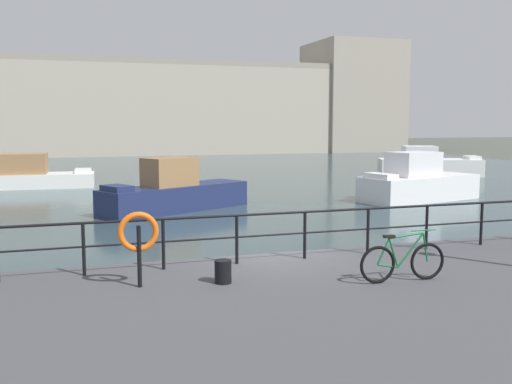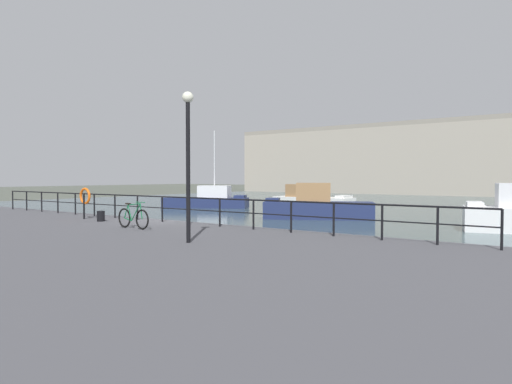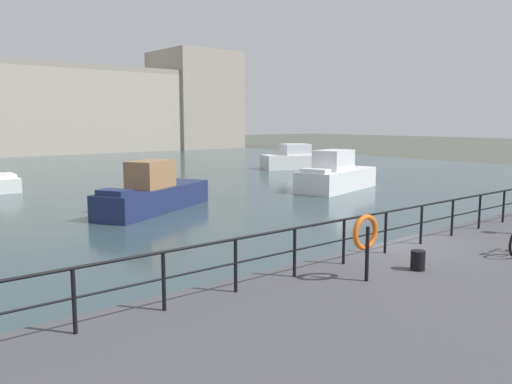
{
  "view_description": "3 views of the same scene",
  "coord_description": "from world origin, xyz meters",
  "px_view_note": "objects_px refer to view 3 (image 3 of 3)",
  "views": [
    {
      "loc": [
        -4.53,
        -12.53,
        3.96
      ],
      "look_at": [
        0.64,
        3.35,
        1.98
      ],
      "focal_mm": 40.92,
      "sensor_mm": 36.0,
      "label": 1
    },
    {
      "loc": [
        14.82,
        -13.84,
        2.83
      ],
      "look_at": [
        0.37,
        5.99,
        2.02
      ],
      "focal_mm": 32.19,
      "sensor_mm": 36.0,
      "label": 2
    },
    {
      "loc": [
        -11.74,
        -8.51,
        4.25
      ],
      "look_at": [
        0.75,
        6.65,
        1.57
      ],
      "focal_mm": 36.42,
      "sensor_mm": 36.0,
      "label": 3
    }
  ],
  "objects_px": {
    "moored_green_narrowboat": "(302,159)",
    "life_ring_stand": "(366,235)",
    "harbor_building": "(6,109)",
    "mooring_bollard": "(418,260)",
    "moored_white_yacht": "(336,176)",
    "moored_harbor_tender": "(154,194)"
  },
  "relations": [
    {
      "from": "moored_harbor_tender",
      "to": "life_ring_stand",
      "type": "bearing_deg",
      "value": 49.41
    },
    {
      "from": "moored_green_narrowboat",
      "to": "life_ring_stand",
      "type": "bearing_deg",
      "value": -110.66
    },
    {
      "from": "harbor_building",
      "to": "life_ring_stand",
      "type": "distance_m",
      "value": 65.32
    },
    {
      "from": "moored_harbor_tender",
      "to": "life_ring_stand",
      "type": "distance_m",
      "value": 15.65
    },
    {
      "from": "moored_harbor_tender",
      "to": "harbor_building",
      "type": "bearing_deg",
      "value": -125.27
    },
    {
      "from": "moored_green_narrowboat",
      "to": "harbor_building",
      "type": "bearing_deg",
      "value": 133.89
    },
    {
      "from": "harbor_building",
      "to": "mooring_bollard",
      "type": "distance_m",
      "value": 65.43
    },
    {
      "from": "moored_green_narrowboat",
      "to": "moored_harbor_tender",
      "type": "xyz_separation_m",
      "value": [
        -21.31,
        -11.64,
        0.0
      ]
    },
    {
      "from": "mooring_bollard",
      "to": "life_ring_stand",
      "type": "xyz_separation_m",
      "value": [
        -1.53,
        0.27,
        0.75
      ]
    },
    {
      "from": "harbor_building",
      "to": "moored_green_narrowboat",
      "type": "height_order",
      "value": "harbor_building"
    },
    {
      "from": "moored_green_narrowboat",
      "to": "mooring_bollard",
      "type": "xyz_separation_m",
      "value": [
        -23.12,
        -27.16,
        0.34
      ]
    },
    {
      "from": "moored_white_yacht",
      "to": "mooring_bollard",
      "type": "height_order",
      "value": "moored_white_yacht"
    },
    {
      "from": "moored_green_narrowboat",
      "to": "mooring_bollard",
      "type": "relative_size",
      "value": 17.77
    },
    {
      "from": "moored_green_narrowboat",
      "to": "mooring_bollard",
      "type": "height_order",
      "value": "moored_green_narrowboat"
    },
    {
      "from": "moored_green_narrowboat",
      "to": "life_ring_stand",
      "type": "relative_size",
      "value": 5.6
    },
    {
      "from": "moored_white_yacht",
      "to": "harbor_building",
      "type": "bearing_deg",
      "value": -97.33
    },
    {
      "from": "harbor_building",
      "to": "mooring_bollard",
      "type": "xyz_separation_m",
      "value": [
        -7.88,
        -64.79,
        -4.65
      ]
    },
    {
      "from": "life_ring_stand",
      "to": "harbor_building",
      "type": "bearing_deg",
      "value": 81.71
    },
    {
      "from": "harbor_building",
      "to": "life_ring_stand",
      "type": "relative_size",
      "value": 57.14
    },
    {
      "from": "moored_green_narrowboat",
      "to": "moored_harbor_tender",
      "type": "distance_m",
      "value": 24.28
    },
    {
      "from": "mooring_bollard",
      "to": "life_ring_stand",
      "type": "relative_size",
      "value": 0.31
    },
    {
      "from": "moored_green_narrowboat",
      "to": "moored_harbor_tender",
      "type": "bearing_deg",
      "value": -129.5
    }
  ]
}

